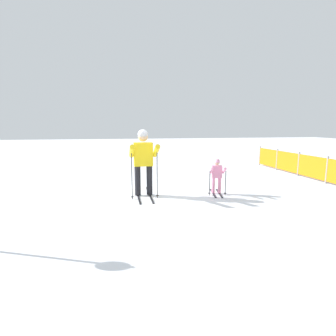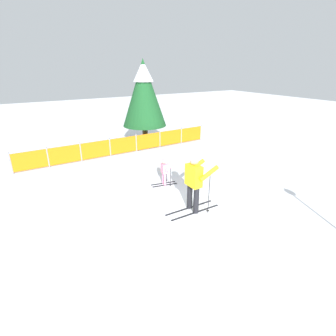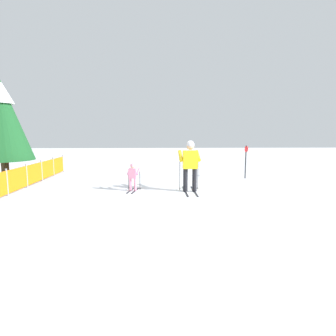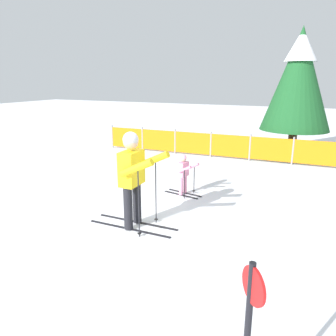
% 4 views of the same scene
% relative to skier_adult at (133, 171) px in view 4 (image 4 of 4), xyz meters
% --- Properties ---
extents(ground_plane, '(60.00, 60.00, 0.00)m').
position_rel_skier_adult_xyz_m(ground_plane, '(-0.13, -0.19, -1.09)').
color(ground_plane, white).
extents(skier_adult, '(1.71, 0.76, 1.81)m').
position_rel_skier_adult_xyz_m(skier_adult, '(0.00, 0.00, 0.00)').
color(skier_adult, black).
rests_on(skier_adult, ground_plane).
extents(skier_child, '(0.96, 0.50, 1.00)m').
position_rel_skier_adult_xyz_m(skier_child, '(0.17, 2.03, -0.51)').
color(skier_child, black).
rests_on(skier_child, ground_plane).
extents(safety_fence, '(9.67, 0.30, 0.91)m').
position_rel_skier_adult_xyz_m(safety_fence, '(0.23, 6.12, -0.63)').
color(safety_fence, gray).
rests_on(safety_fence, ground_plane).
extents(conifer_far, '(2.39, 2.39, 4.44)m').
position_rel_skier_adult_xyz_m(conifer_far, '(2.13, 7.61, 1.65)').
color(conifer_far, '#4C3823').
rests_on(conifer_far, ground_plane).
extents(trail_marker, '(0.20, 0.22, 1.52)m').
position_rel_skier_adult_xyz_m(trail_marker, '(2.69, -2.91, -0.16)').
color(trail_marker, black).
rests_on(trail_marker, ground_plane).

